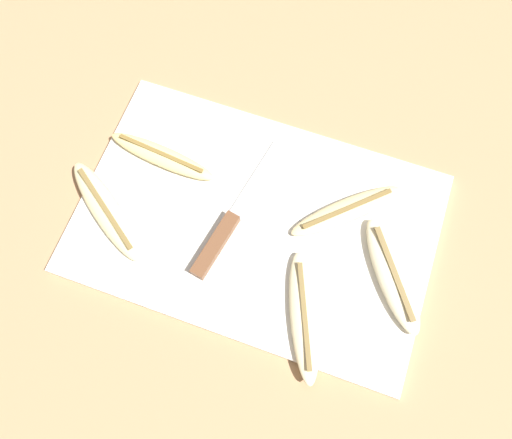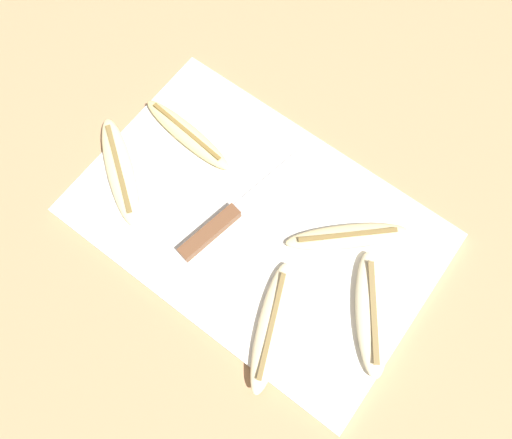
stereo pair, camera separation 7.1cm
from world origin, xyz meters
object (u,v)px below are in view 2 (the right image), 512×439
at_px(banana_cream_curved, 271,326).
at_px(banana_soft_right, 120,171).
at_px(banana_bright_far, 372,313).
at_px(banana_ripe_center, 347,237).
at_px(banana_golden_short, 187,134).
at_px(knife, 222,222).

bearing_deg(banana_cream_curved, banana_soft_right, 171.08).
distance_m(banana_bright_far, banana_ripe_center, 0.11).
xyz_separation_m(banana_cream_curved, banana_ripe_center, (0.01, 0.16, -0.00)).
bearing_deg(banana_bright_far, banana_ripe_center, 140.44).
height_order(banana_bright_far, banana_cream_curved, banana_bright_far).
xyz_separation_m(banana_soft_right, banana_cream_curved, (0.31, -0.05, -0.00)).
relative_size(banana_soft_right, banana_ripe_center, 1.13).
relative_size(banana_soft_right, banana_cream_curved, 0.97).
height_order(banana_cream_curved, banana_ripe_center, banana_cream_curved).
bearing_deg(banana_golden_short, banana_soft_right, -110.98).
distance_m(knife, banana_ripe_center, 0.18).
distance_m(knife, banana_bright_far, 0.24).
xyz_separation_m(knife, banana_ripe_center, (0.16, 0.09, 0.00)).
bearing_deg(banana_cream_curved, knife, 151.87).
xyz_separation_m(knife, banana_soft_right, (-0.17, -0.03, 0.00)).
xyz_separation_m(knife, banana_cream_curved, (0.14, -0.08, 0.00)).
bearing_deg(banana_ripe_center, banana_bright_far, -39.56).
bearing_deg(knife, banana_bright_far, 14.67).
relative_size(knife, banana_cream_curved, 1.34).
bearing_deg(knife, banana_golden_short, 158.96).
relative_size(banana_golden_short, banana_ripe_center, 1.15).
bearing_deg(banana_bright_far, banana_cream_curved, -136.00).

